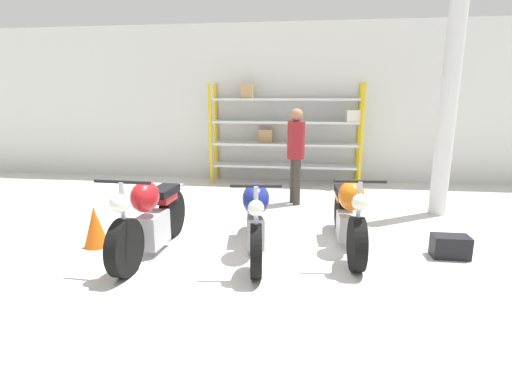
% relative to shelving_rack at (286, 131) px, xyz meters
% --- Properties ---
extents(ground_plane, '(30.00, 30.00, 0.00)m').
position_rel_shelving_rack_xyz_m(ground_plane, '(-0.15, -4.39, -1.20)').
color(ground_plane, silver).
extents(back_wall, '(30.00, 0.08, 3.60)m').
position_rel_shelving_rack_xyz_m(back_wall, '(-0.15, 0.37, 0.60)').
color(back_wall, silver).
rests_on(back_wall, ground_plane).
extents(shelving_rack, '(3.43, 0.63, 2.25)m').
position_rel_shelving_rack_xyz_m(shelving_rack, '(0.00, 0.00, 0.00)').
color(shelving_rack, gold).
rests_on(shelving_rack, ground_plane).
extents(support_pillar, '(0.28, 0.28, 3.60)m').
position_rel_shelving_rack_xyz_m(support_pillar, '(2.75, -2.26, 0.60)').
color(support_pillar, silver).
rests_on(support_pillar, ground_plane).
extents(motorcycle_red, '(0.65, 2.03, 1.08)m').
position_rel_shelving_rack_xyz_m(motorcycle_red, '(-1.40, -4.60, -0.73)').
color(motorcycle_red, black).
rests_on(motorcycle_red, ground_plane).
extents(motorcycle_blue, '(0.61, 2.13, 1.04)m').
position_rel_shelving_rack_xyz_m(motorcycle_blue, '(-0.10, -4.37, -0.73)').
color(motorcycle_blue, black).
rests_on(motorcycle_blue, ground_plane).
extents(motorcycle_orange, '(0.59, 2.02, 1.05)m').
position_rel_shelving_rack_xyz_m(motorcycle_orange, '(1.09, -4.09, -0.74)').
color(motorcycle_orange, black).
rests_on(motorcycle_orange, ground_plane).
extents(person_browsing, '(0.42, 0.42, 1.76)m').
position_rel_shelving_rack_xyz_m(person_browsing, '(0.31, -1.89, -0.16)').
color(person_browsing, '#38332D').
rests_on(person_browsing, ground_plane).
extents(toolbox, '(0.44, 0.26, 0.28)m').
position_rel_shelving_rack_xyz_m(toolbox, '(2.33, -4.24, -1.06)').
color(toolbox, black).
rests_on(toolbox, ground_plane).
extents(traffic_cone, '(0.32, 0.32, 0.55)m').
position_rel_shelving_rack_xyz_m(traffic_cone, '(-2.24, -4.48, -0.92)').
color(traffic_cone, orange).
rests_on(traffic_cone, ground_plane).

